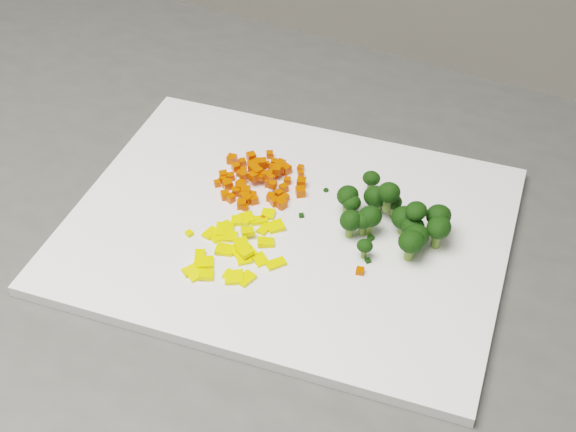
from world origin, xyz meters
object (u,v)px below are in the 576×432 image
at_px(broccoli_pile, 396,205).
at_px(carrot_pile, 262,173).
at_px(pepper_pile, 239,242).
at_px(cutting_board, 288,228).

bearing_deg(broccoli_pile, carrot_pile, 174.89).
height_order(carrot_pile, pepper_pile, carrot_pile).
xyz_separation_m(cutting_board, broccoli_pile, (0.09, 0.03, 0.03)).
bearing_deg(pepper_pile, broccoli_pile, 33.50).
bearing_deg(pepper_pile, carrot_pile, 100.37).
xyz_separation_m(carrot_pile, broccoli_pile, (0.14, -0.01, 0.01)).
distance_m(cutting_board, broccoli_pile, 0.10).
relative_size(cutting_board, pepper_pile, 3.88).
relative_size(pepper_pile, broccoli_pile, 0.97).
bearing_deg(broccoli_pile, pepper_pile, -146.50).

